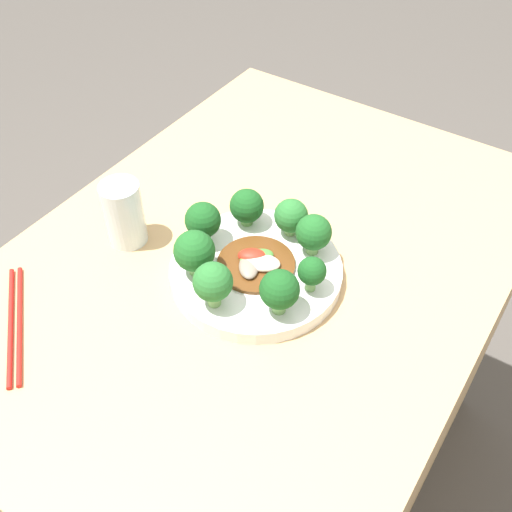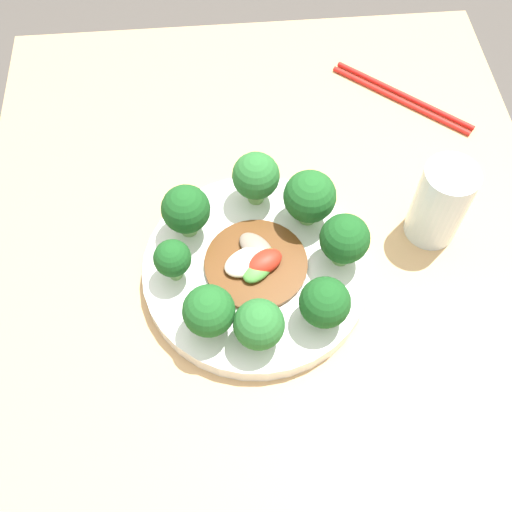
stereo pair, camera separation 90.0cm
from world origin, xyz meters
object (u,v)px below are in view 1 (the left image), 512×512
object	(u,v)px
broccoli_west	(291,216)
stirfry_center	(256,262)
broccoli_east	(213,283)
broccoli_north	(312,272)
broccoli_northwest	(314,233)
broccoli_southeast	(194,251)
plate	(256,271)
drinking_glass	(124,214)
broccoli_southwest	(247,206)
broccoli_south	(203,221)
chopsticks	(15,323)
broccoli_northeast	(280,290)

from	to	relation	value
broccoli_west	stirfry_center	distance (m)	0.09
broccoli_east	stirfry_center	world-z (taller)	broccoli_east
broccoli_north	broccoli_west	xyz separation A→B (m)	(-0.08, -0.08, -0.00)
broccoli_northwest	broccoli_southeast	size ratio (longest dim) A/B	0.91
plate	drinking_glass	bearing A→B (deg)	-78.13
broccoli_north	broccoli_southwest	distance (m)	0.17
broccoli_west	plate	bearing A→B (deg)	-3.11
broccoli_south	broccoli_west	size ratio (longest dim) A/B	1.14
broccoli_north	broccoli_west	world-z (taller)	broccoli_west
plate	chopsticks	bearing A→B (deg)	-40.76
broccoli_south	broccoli_southwest	xyz separation A→B (m)	(-0.07, 0.03, -0.01)
broccoli_south	broccoli_northwest	bearing A→B (deg)	115.56
plate	broccoli_northeast	xyz separation A→B (m)	(0.05, 0.07, 0.05)
broccoli_northeast	broccoli_south	distance (m)	0.18
broccoli_west	broccoli_northwest	bearing A→B (deg)	70.56
broccoli_west	broccoli_southwest	distance (m)	0.07
broccoli_southeast	broccoli_southwest	size ratio (longest dim) A/B	1.17
broccoli_southeast	broccoli_west	distance (m)	0.16
broccoli_south	broccoli_west	bearing A→B (deg)	131.49
broccoli_south	broccoli_southeast	bearing A→B (deg)	26.82
broccoli_northwest	broccoli_east	size ratio (longest dim) A/B	0.93
drinking_glass	chopsticks	world-z (taller)	drinking_glass
broccoli_southeast	broccoli_southwest	distance (m)	0.13
broccoli_northeast	broccoli_west	size ratio (longest dim) A/B	1.14
broccoli_north	stirfry_center	bearing A→B (deg)	-86.67
drinking_glass	chopsticks	size ratio (longest dim) A/B	0.62
plate	stirfry_center	size ratio (longest dim) A/B	2.21
chopsticks	broccoli_east	bearing A→B (deg)	127.98
broccoli_northeast	broccoli_southwest	distance (m)	0.18
broccoli_northwest	chopsticks	size ratio (longest dim) A/B	0.38
broccoli_southeast	broccoli_east	world-z (taller)	broccoli_southeast
broccoli_northeast	broccoli_southeast	xyz separation A→B (m)	(0.01, -0.14, 0.00)
broccoli_northeast	drinking_glass	distance (m)	0.29
broccoli_northwest	drinking_glass	distance (m)	0.29
stirfry_center	broccoli_south	bearing A→B (deg)	-90.37
broccoli_north	broccoli_east	world-z (taller)	broccoli_east
broccoli_north	drinking_glass	bearing A→B (deg)	-80.66
broccoli_southeast	broccoli_east	xyz separation A→B (m)	(0.03, 0.06, 0.00)
plate	broccoli_southwest	bearing A→B (deg)	-137.65
broccoli_north	broccoli_west	distance (m)	0.12
plate	broccoli_north	bearing A→B (deg)	93.13
drinking_glass	plate	bearing A→B (deg)	101.87
plate	broccoli_southeast	distance (m)	0.10
broccoli_northeast	broccoli_west	world-z (taller)	broccoli_northeast
broccoli_east	broccoli_northwest	bearing A→B (deg)	159.37
broccoli_east	chopsticks	xyz separation A→B (m)	(0.17, -0.22, -0.06)
broccoli_south	chopsticks	distance (m)	0.30
broccoli_northwest	broccoli_south	xyz separation A→B (m)	(0.07, -0.15, 0.00)
broccoli_northeast	broccoli_southeast	distance (m)	0.14
broccoli_southwest	broccoli_west	bearing A→B (deg)	104.93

